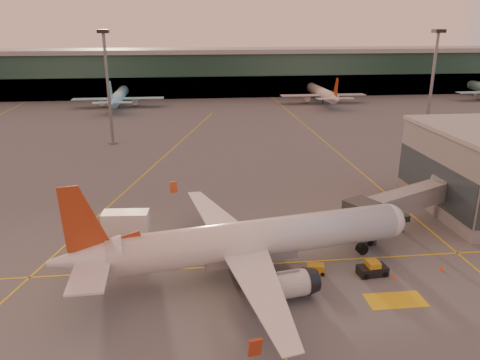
{
  "coord_description": "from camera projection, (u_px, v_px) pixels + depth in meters",
  "views": [
    {
      "loc": [
        -2.61,
        -43.36,
        27.01
      ],
      "look_at": [
        4.87,
        21.46,
        5.0
      ],
      "focal_mm": 35.0,
      "sensor_mm": 36.0,
      "label": 1
    }
  ],
  "objects": [
    {
      "name": "main_airplane",
      "position": [
        247.0,
        242.0,
        51.74
      ],
      "size": [
        40.66,
        36.89,
        12.32
      ],
      "rotation": [
        0.0,
        0.0,
        0.18
      ],
      "color": "silver",
      "rests_on": "ground"
    },
    {
      "name": "catering_truck",
      "position": [
        127.0,
        226.0,
        59.3
      ],
      "size": [
        5.87,
        2.94,
        4.44
      ],
      "rotation": [
        0.0,
        0.0,
        -0.07
      ],
      "color": "#C44C1C",
      "rests_on": "ground"
    },
    {
      "name": "pushback_tug",
      "position": [
        372.0,
        269.0,
        52.55
      ],
      "size": [
        3.41,
        2.07,
        1.67
      ],
      "rotation": [
        0.0,
        0.0,
        0.1
      ],
      "color": "black",
      "rests_on": "ground"
    },
    {
      "name": "cone_nose",
      "position": [
        442.0,
        268.0,
        53.6
      ],
      "size": [
        0.43,
        0.43,
        0.54
      ],
      "color": "#FF430D",
      "rests_on": "ground"
    },
    {
      "name": "ground",
      "position": [
        218.0,
        290.0,
        49.73
      ],
      "size": [
        600.0,
        600.0,
        0.0
      ],
      "primitive_type": "plane",
      "color": "#4C4F54",
      "rests_on": "ground"
    },
    {
      "name": "taxi_markings",
      "position": [
        164.0,
        169.0,
        90.81
      ],
      "size": [
        100.12,
        173.0,
        0.01
      ],
      "color": "gold",
      "rests_on": "ground"
    },
    {
      "name": "jet_bridge",
      "position": [
        411.0,
        201.0,
        63.23
      ],
      "size": [
        19.92,
        12.0,
        6.03
      ],
      "color": "slate",
      "rests_on": "ground"
    },
    {
      "name": "cone_wing_left",
      "position": [
        226.0,
        214.0,
        68.8
      ],
      "size": [
        0.43,
        0.43,
        0.55
      ],
      "color": "#FF430D",
      "rests_on": "ground"
    },
    {
      "name": "cone_fwd",
      "position": [
        394.0,
        276.0,
        51.93
      ],
      "size": [
        0.42,
        0.42,
        0.53
      ],
      "color": "#FF430D",
      "rests_on": "ground"
    },
    {
      "name": "mast_east_near",
      "position": [
        433.0,
        77.0,
        109.32
      ],
      "size": [
        2.4,
        2.4,
        25.6
      ],
      "color": "slate",
      "rests_on": "ground"
    },
    {
      "name": "mast_west_near",
      "position": [
        107.0,
        80.0,
        104.94
      ],
      "size": [
        2.4,
        2.4,
        25.6
      ],
      "color": "slate",
      "rests_on": "ground"
    },
    {
      "name": "gpu_cart",
      "position": [
        315.0,
        269.0,
        52.81
      ],
      "size": [
        2.15,
        1.54,
        1.15
      ],
      "rotation": [
        0.0,
        0.0,
        -0.2
      ],
      "color": "#BA8717",
      "rests_on": "ground"
    },
    {
      "name": "cone_tail",
      "position": [
        79.0,
        275.0,
        52.21
      ],
      "size": [
        0.4,
        0.4,
        0.51
      ],
      "color": "#FF430D",
      "rests_on": "ground"
    },
    {
      "name": "terminal",
      "position": [
        192.0,
        72.0,
        180.4
      ],
      "size": [
        400.0,
        20.0,
        17.6
      ],
      "color": "#19382D",
      "rests_on": "ground"
    },
    {
      "name": "distant_aircraft_row",
      "position": [
        225.0,
        105.0,
        161.98
      ],
      "size": [
        350.0,
        34.0,
        13.0
      ],
      "color": "#95E9FA",
      "rests_on": "ground"
    }
  ]
}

